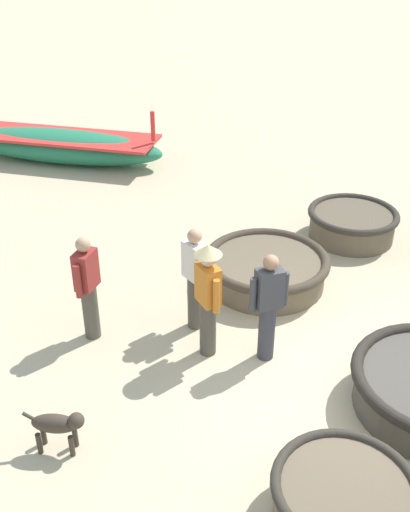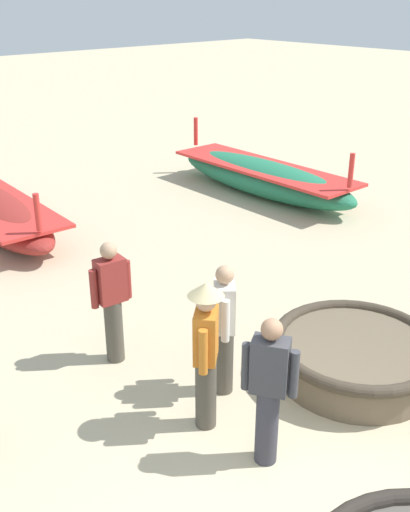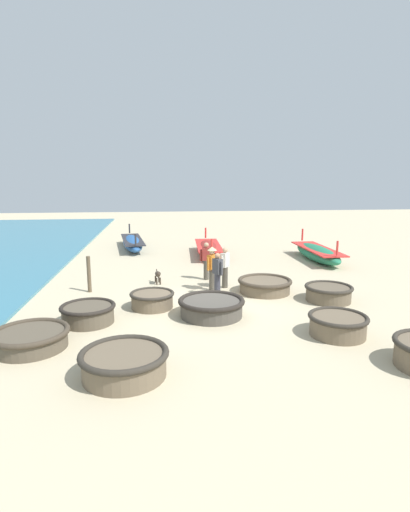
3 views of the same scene
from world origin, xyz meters
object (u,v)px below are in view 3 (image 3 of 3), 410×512
Objects in this scene: coracle_nearest at (88,313)px; coracle_front_left at (265,285)px; coracle_center at (338,324)px; long_boat_red_hull at (317,253)px; coracle_tilted at (124,362)px; mooring_post_inland at (89,274)px; fisherman_standing_right at (206,260)px; fisherman_crouching at (212,265)px; coracle_far_left at (30,338)px; fisherman_with_hat at (217,273)px; long_boat_blue_hull at (133,243)px; coracle_front_right at (152,299)px; long_boat_green_hull at (208,249)px; coracle_far_right at (329,292)px; fisherman_by_coracle at (225,266)px; dog at (158,275)px; coracle_weathered at (211,306)px.

coracle_front_left is at bearing 22.92° from coracle_nearest.
coracle_center is 10.38m from long_boat_red_hull.
coracle_tilted is 7.53m from coracle_front_left.
long_boat_red_hull reaches higher than mooring_post_inland.
fisherman_crouching reaches higher than fisherman_standing_right.
coracle_far_left is 6.59m from fisherman_with_hat.
long_boat_red_hull is 11.69m from mooring_post_inland.
fisherman_with_hat is at bearing -71.16° from long_boat_blue_hull.
long_boat_blue_hull reaches higher than coracle_front_right.
long_boat_green_hull is (5.94, 11.70, 0.10)m from coracle_far_left.
coracle_far_left is (-7.90, 0.12, -0.05)m from coracle_center.
fisherman_crouching is at bearing 66.81° from coracle_tilted.
coracle_far_right is 4.26m from fisherman_crouching.
fisherman_crouching is at bearing -150.46° from fisherman_by_coracle.
coracle_center is (4.95, -2.97, 0.03)m from coracle_front_right.
long_boat_red_hull is at bearing 24.69° from dog.
long_boat_green_hull is 6.72m from fisherman_by_coracle.
coracle_far_right is at bearing 35.20° from coracle_tilted.
coracle_front_right is 3.06m from dog.
coracle_far_right reaches higher than coracle_far_left.
long_boat_blue_hull is 10.31m from fisherman_by_coracle.
long_boat_red_hull is 8.38m from fisherman_with_hat.
coracle_center is 4.86m from fisherman_with_hat.
coracle_weathered is 1.30× the size of fisherman_with_hat.
coracle_nearest is (-5.95, -2.52, 0.02)m from coracle_front_left.
long_boat_blue_hull is 3.56× the size of fisherman_standing_right.
coracle_front_left is at bearing -31.37° from fisherman_by_coracle.
fisherman_with_hat reaches higher than coracle_center.
fisherman_with_hat is (0.10, -2.43, 0.00)m from fisherman_standing_right.
dog is at bearing -155.31° from long_boat_red_hull.
long_boat_blue_hull reaches higher than dog.
long_boat_blue_hull is at bearing 113.13° from coracle_center.
long_boat_green_hull reaches higher than coracle_center.
fisherman_with_hat is at bearing 63.33° from coracle_tilted.
coracle_front_right is 0.73× the size of coracle_front_left.
coracle_front_left is 1.27× the size of fisherman_with_hat.
coracle_tilted is 1.21× the size of coracle_center.
fisherman_with_hat is (0.50, 2.10, 0.53)m from coracle_weathered.
fisherman_crouching is 2.42m from dog.
coracle_tilted reaches higher than coracle_front_right.
coracle_weathered is 13.02m from long_boat_blue_hull.
long_boat_green_hull is at bearing 99.42° from coracle_center.
coracle_front_right is at bearing -42.90° from mooring_post_inland.
coracle_far_left is (-4.76, -1.83, -0.04)m from coracle_weathered.
coracle_front_left is 0.98× the size of coracle_weathered.
coracle_far_left is at bearing -137.77° from fisherman_crouching.
coracle_tilted is 7.68m from dog.
long_boat_green_hull reaches higher than coracle_weathered.
long_boat_red_hull is 7.03m from fisherman_standing_right.
coracle_front_left is 1.19× the size of fisherman_crouching.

